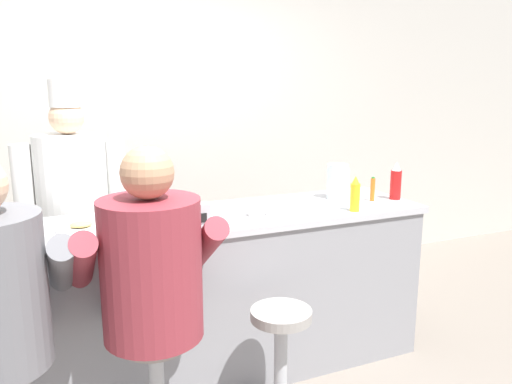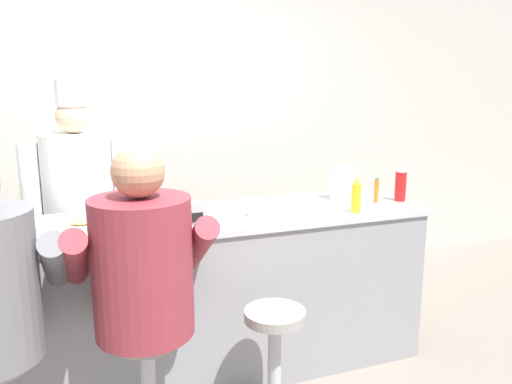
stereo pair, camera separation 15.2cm
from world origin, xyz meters
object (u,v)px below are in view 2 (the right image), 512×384
Objects in this scene: ketchup_bottle_red at (401,183)px; breakfast_plate at (81,225)px; napkin_dispenser_chrome at (194,216)px; diner_seated_maroon at (142,272)px; hot_sauce_bottle_orange at (376,191)px; cereal_bowl at (141,225)px; water_pitcher_clear at (341,182)px; cook_in_whites_near at (79,203)px; empty_stool_round at (275,349)px; mustard_bottle_yellow at (356,196)px; coffee_mug_white at (257,209)px.

ketchup_bottle_red is 0.98× the size of breakfast_plate.
diner_seated_maroon reaches higher than napkin_dispenser_chrome.
diner_seated_maroon reaches higher than hot_sauce_bottle_orange.
napkin_dispenser_chrome is at bearing -13.85° from cereal_bowl.
water_pitcher_clear is 1.48× the size of cereal_bowl.
breakfast_plate is 0.32m from cereal_bowl.
cook_in_whites_near reaches higher than water_pitcher_clear.
diner_seated_maroon is 0.84× the size of cook_in_whites_near.
breakfast_plate is at bearing 145.89° from empty_stool_round.
empty_stool_round is (0.62, -0.04, -0.47)m from diner_seated_maroon.
cereal_bowl is at bearing 176.94° from mustard_bottle_yellow.
diner_seated_maroon is at bearing -134.38° from napkin_dispenser_chrome.
ketchup_bottle_red is 0.39× the size of empty_stool_round.
hot_sauce_bottle_orange is at bearing -1.18° from breakfast_plate.
water_pitcher_clear is at bearing 138.63° from hot_sauce_bottle_orange.
breakfast_plate is 1.63× the size of cereal_bowl.
cereal_bowl is 0.24× the size of empty_stool_round.
napkin_dispenser_chrome is (-1.22, -0.18, -0.01)m from hot_sauce_bottle_orange.
ketchup_bottle_red is 1.93m from breakfast_plate.
hot_sauce_bottle_orange reaches higher than breakfast_plate.
breakfast_plate is 0.68m from cook_in_whites_near.
hot_sauce_bottle_orange is at bearing 18.16° from diner_seated_maroon.
water_pitcher_clear reaches higher than napkin_dispenser_chrome.
cereal_bowl is at bearing -71.33° from cook_in_whites_near.
cereal_bowl is (-1.22, 0.07, -0.07)m from mustard_bottle_yellow.
napkin_dispenser_chrome is 0.09× the size of diner_seated_maroon.
diner_seated_maroon is at bearing -154.45° from water_pitcher_clear.
coffee_mug_white is at bearing 167.95° from mustard_bottle_yellow.
breakfast_plate is 1.17m from empty_stool_round.
diner_seated_maroon is (-0.05, -0.39, -0.10)m from cereal_bowl.
breakfast_plate is at bearing 158.52° from napkin_dispenser_chrome.
mustard_bottle_yellow is at bearing -0.03° from napkin_dispenser_chrome.
coffee_mug_white is (0.65, 0.06, 0.01)m from cereal_bowl.
napkin_dispenser_chrome is at bearing -162.57° from water_pitcher_clear.
napkin_dispenser_chrome is at bearing 45.62° from diner_seated_maroon.
coffee_mug_white is 0.84m from diner_seated_maroon.
napkin_dispenser_chrome is 0.08× the size of cook_in_whites_near.
mustard_bottle_yellow is 0.32m from hot_sauce_bottle_orange.
coffee_mug_white is at bearing 32.24° from diner_seated_maroon.
ketchup_bottle_red is 1.85× the size of coffee_mug_white.
cereal_bowl is (-1.31, -0.26, -0.09)m from water_pitcher_clear.
coffee_mug_white is at bearing -162.52° from water_pitcher_clear.
hot_sauce_bottle_orange is 0.83m from coffee_mug_white.
hot_sauce_bottle_orange is 0.11× the size of diner_seated_maroon.
hot_sauce_bottle_orange is at bearing -41.37° from water_pitcher_clear.
napkin_dispenser_chrome is at bearing -21.48° from breakfast_plate.
hot_sauce_bottle_orange is at bearing 4.03° from coffee_mug_white.
mustard_bottle_yellow is at bearing -105.12° from water_pitcher_clear.
hot_sauce_bottle_orange is 0.68× the size of water_pitcher_clear.
cook_in_whites_near is at bearing 160.33° from water_pitcher_clear.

